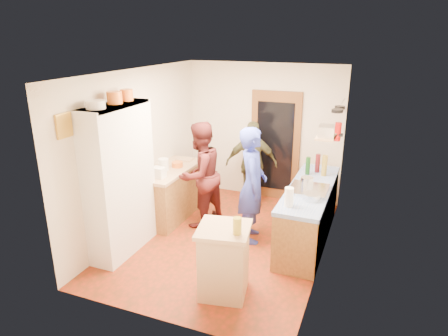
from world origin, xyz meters
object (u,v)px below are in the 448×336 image
Objects in this scene: person_left at (204,175)px; person_hob at (255,186)px; right_counter_base at (308,215)px; hutch_body at (120,181)px; person_back at (252,164)px; island_base at (224,263)px.

person_hob is at bearing 96.14° from person_left.
person_hob is 0.98m from person_left.
person_hob reaches higher than right_counter_base.
hutch_body reaches higher than person_back.
right_counter_base is 1.81m from person_left.
hutch_body is at bearing -152.53° from right_counter_base.
person_back reaches higher than island_base.
person_back is at bearing 60.70° from hutch_body.
right_counter_base is at bearing 112.10° from person_left.
person_back is (-1.24, 0.95, 0.39)m from right_counter_base.
person_hob reaches higher than island_base.
island_base is at bearing 163.76° from person_hob.
island_base is 0.47× the size of person_hob.
person_hob is (-0.79, -0.31, 0.49)m from right_counter_base.
hutch_body is at bearing 101.07° from person_hob.
person_left reaches higher than right_counter_base.
hutch_body is 1.24× the size of person_left.
person_left reaches higher than person_back.
island_base is 1.52m from person_hob.
island_base is at bearing -97.49° from person_back.
person_left is (-0.96, 0.23, -0.02)m from person_hob.
person_hob is 1.02× the size of person_left.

